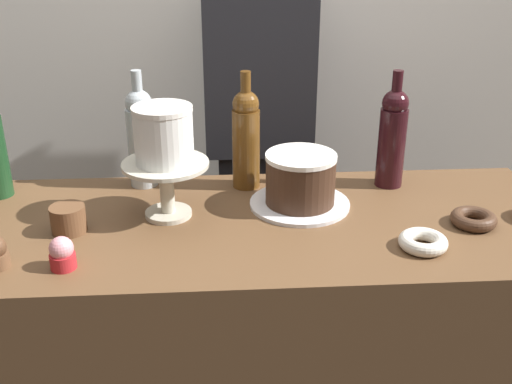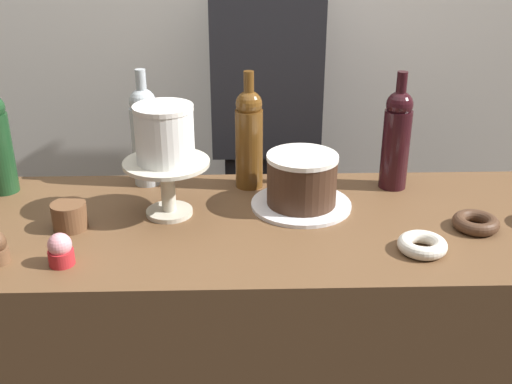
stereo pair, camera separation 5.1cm
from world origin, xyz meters
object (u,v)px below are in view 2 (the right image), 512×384
object	(u,v)px
chocolate_round_cake	(302,179)
wine_bottle_amber	(249,137)
cake_stand_pedestal	(167,179)
wine_bottle_clear	(145,135)
white_layer_cake	(165,134)
barista_figure	(265,151)
donut_sugar	(422,245)
cookie_stack	(70,216)
donut_chocolate	(476,223)
wine_bottle_dark_red	(396,138)
cupcake_strawberry	(60,250)

from	to	relation	value
chocolate_round_cake	wine_bottle_amber	size ratio (longest dim) A/B	0.56
cake_stand_pedestal	wine_bottle_clear	world-z (taller)	wine_bottle_clear
white_layer_cake	barista_figure	bearing A→B (deg)	65.95
cake_stand_pedestal	wine_bottle_amber	xyz separation A→B (m)	(0.21, 0.18, 0.05)
chocolate_round_cake	donut_sugar	bearing A→B (deg)	-44.20
white_layer_cake	chocolate_round_cake	bearing A→B (deg)	6.18
white_layer_cake	cookie_stack	world-z (taller)	white_layer_cake
cake_stand_pedestal	wine_bottle_amber	bearing A→B (deg)	40.29
donut_chocolate	barista_figure	size ratio (longest dim) A/B	0.07
cake_stand_pedestal	wine_bottle_dark_red	size ratio (longest dim) A/B	0.66
donut_chocolate	cookie_stack	bearing A→B (deg)	178.26
chocolate_round_cake	donut_sugar	distance (m)	0.36
donut_sugar	cookie_stack	world-z (taller)	cookie_stack
white_layer_cake	barista_figure	distance (m)	0.72
chocolate_round_cake	barista_figure	world-z (taller)	barista_figure
cookie_stack	wine_bottle_dark_red	bearing A→B (deg)	15.29
cake_stand_pedestal	white_layer_cake	distance (m)	0.12
donut_chocolate	wine_bottle_amber	bearing A→B (deg)	153.10
donut_chocolate	cake_stand_pedestal	bearing A→B (deg)	172.33
cupcake_strawberry	barista_figure	world-z (taller)	barista_figure
cookie_stack	barista_figure	world-z (taller)	barista_figure
wine_bottle_dark_red	cookie_stack	size ratio (longest dim) A/B	3.87
cake_stand_pedestal	donut_chocolate	world-z (taller)	cake_stand_pedestal
white_layer_cake	cookie_stack	distance (m)	0.30
wine_bottle_clear	cupcake_strawberry	world-z (taller)	wine_bottle_clear
wine_bottle_dark_red	chocolate_round_cake	bearing A→B (deg)	-155.58
wine_bottle_amber	cupcake_strawberry	bearing A→B (deg)	-134.94
barista_figure	chocolate_round_cake	bearing A→B (deg)	-83.08
cake_stand_pedestal	wine_bottle_clear	bearing A→B (deg)	111.35
chocolate_round_cake	cookie_stack	bearing A→B (deg)	-169.30
wine_bottle_dark_red	cake_stand_pedestal	bearing A→B (deg)	-165.40
chocolate_round_cake	wine_bottle_clear	xyz separation A→B (m)	(-0.42, 0.17, 0.07)
donut_chocolate	donut_sugar	xyz separation A→B (m)	(-0.16, -0.11, 0.00)
cupcake_strawberry	cookie_stack	distance (m)	0.17
cake_stand_pedestal	donut_sugar	xyz separation A→B (m)	(0.59, -0.21, -0.08)
wine_bottle_clear	cookie_stack	world-z (taller)	wine_bottle_clear
wine_bottle_amber	chocolate_round_cake	bearing A→B (deg)	-46.09
wine_bottle_dark_red	donut_sugar	size ratio (longest dim) A/B	2.91
white_layer_cake	cupcake_strawberry	xyz separation A→B (m)	(-0.21, -0.24, -0.18)
barista_figure	cake_stand_pedestal	bearing A→B (deg)	-114.05
white_layer_cake	barista_figure	xyz separation A→B (m)	(0.27, 0.61, -0.27)
wine_bottle_amber	donut_sugar	bearing A→B (deg)	-44.87
white_layer_cake	wine_bottle_dark_red	size ratio (longest dim) A/B	0.45
white_layer_cake	donut_chocolate	bearing A→B (deg)	-7.67
cake_stand_pedestal	cookie_stack	xyz separation A→B (m)	(-0.23, -0.07, -0.06)
donut_chocolate	cookie_stack	distance (m)	0.98
cake_stand_pedestal	barista_figure	size ratio (longest dim) A/B	0.13
wine_bottle_clear	cookie_stack	size ratio (longest dim) A/B	3.87
cookie_stack	barista_figure	bearing A→B (deg)	53.41
chocolate_round_cake	cookie_stack	distance (m)	0.58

